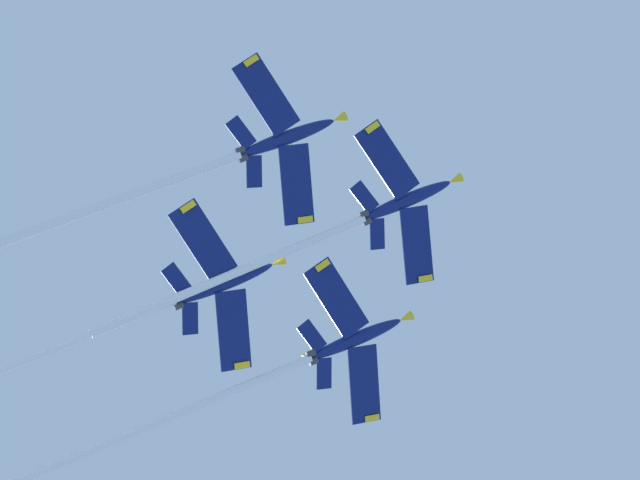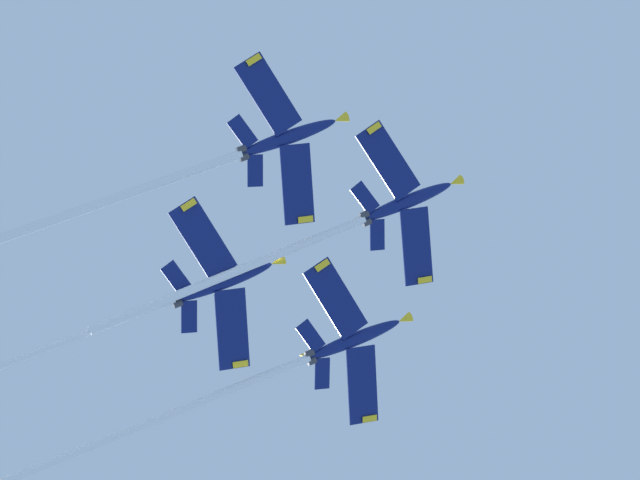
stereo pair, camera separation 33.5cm
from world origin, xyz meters
TOP-DOWN VIEW (x-y plane):
  - jet_lead at (1.22, 7.53)m, footprint 43.35×19.75m
  - jet_left_wing at (-7.90, 21.82)m, footprint 46.61×19.87m
  - jet_right_wing at (-15.18, -1.51)m, footprint 51.55×19.82m
  - jet_slot at (-19.84, 12.31)m, footprint 51.68×19.86m

SIDE VIEW (x-z plane):
  - jet_slot at x=-19.84m, z-range 135.81..159.06m
  - jet_right_wing at x=-15.18m, z-range 138.21..161.08m
  - jet_left_wing at x=-7.90m, z-range 139.79..161.23m
  - jet_lead at x=1.22m, z-range 145.84..165.74m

